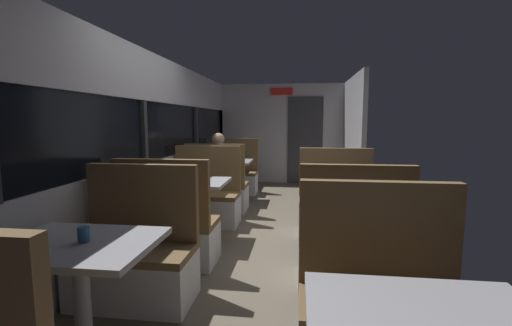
% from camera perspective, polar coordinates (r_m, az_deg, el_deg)
% --- Properties ---
extents(ground_plane, '(3.30, 9.20, 0.02)m').
position_cam_1_polar(ground_plane, '(4.23, 1.13, -13.36)').
color(ground_plane, '#665B4C').
extents(carriage_window_panel_left, '(0.09, 8.48, 2.30)m').
position_cam_1_polar(carriage_window_panel_left, '(4.37, -18.12, 2.04)').
color(carriage_window_panel_left, '#B2B2B7').
rests_on(carriage_window_panel_left, ground_plane).
extents(carriage_end_bulkhead, '(2.90, 0.11, 2.30)m').
position_cam_1_polar(carriage_end_bulkhead, '(8.15, 4.64, 4.73)').
color(carriage_end_bulkhead, '#B2B2B7').
rests_on(carriage_end_bulkhead, ground_plane).
extents(carriage_aisle_panel_right, '(0.08, 2.40, 2.30)m').
position_cam_1_polar(carriage_aisle_panel_right, '(7.03, 15.65, 4.22)').
color(carriage_aisle_panel_right, '#B2B2B7').
rests_on(carriage_aisle_panel_right, ground_plane).
extents(dining_table_near_window, '(0.90, 0.70, 0.74)m').
position_cam_1_polar(dining_table_near_window, '(2.41, -27.07, -13.74)').
color(dining_table_near_window, '#9E9EA3').
rests_on(dining_table_near_window, ground_plane).
extents(bench_near_window_facing_entry, '(0.95, 0.50, 1.10)m').
position_cam_1_polar(bench_near_window_facing_entry, '(3.08, -19.20, -14.98)').
color(bench_near_window_facing_entry, silver).
rests_on(bench_near_window_facing_entry, ground_plane).
extents(dining_table_mid_window, '(0.90, 0.70, 0.74)m').
position_cam_1_polar(dining_table_mid_window, '(4.26, -10.87, -4.22)').
color(dining_table_mid_window, '#9E9EA3').
rests_on(dining_table_mid_window, ground_plane).
extents(bench_mid_window_facing_end, '(0.95, 0.50, 1.10)m').
position_cam_1_polar(bench_mid_window_facing_end, '(3.70, -14.14, -11.01)').
color(bench_mid_window_facing_end, silver).
rests_on(bench_mid_window_facing_end, ground_plane).
extents(bench_mid_window_facing_entry, '(0.95, 0.50, 1.10)m').
position_cam_1_polar(bench_mid_window_facing_entry, '(4.98, -8.31, -6.19)').
color(bench_mid_window_facing_entry, silver).
rests_on(bench_mid_window_facing_entry, ground_plane).
extents(dining_table_far_window, '(0.90, 0.70, 0.74)m').
position_cam_1_polar(dining_table_far_window, '(6.29, -4.92, -0.50)').
color(dining_table_far_window, '#9E9EA3').
rests_on(dining_table_far_window, ground_plane).
extents(bench_far_window_facing_end, '(0.95, 0.50, 1.10)m').
position_cam_1_polar(bench_far_window_facing_end, '(5.67, -6.36, -4.54)').
color(bench_far_window_facing_end, silver).
rests_on(bench_far_window_facing_end, ground_plane).
extents(bench_far_window_facing_entry, '(0.95, 0.50, 1.10)m').
position_cam_1_polar(bench_far_window_facing_entry, '(7.02, -3.71, -2.28)').
color(bench_far_window_facing_entry, silver).
rests_on(bench_far_window_facing_entry, ground_plane).
extents(bench_front_aisle_facing_entry, '(0.95, 0.50, 1.10)m').
position_cam_1_polar(bench_front_aisle_facing_entry, '(2.31, 19.91, -22.84)').
color(bench_front_aisle_facing_entry, silver).
rests_on(bench_front_aisle_facing_entry, ground_plane).
extents(dining_table_rear_aisle, '(0.90, 0.70, 0.74)m').
position_cam_1_polar(dining_table_rear_aisle, '(3.90, 14.17, -5.37)').
color(dining_table_rear_aisle, '#9E9EA3').
rests_on(dining_table_rear_aisle, ground_plane).
extents(bench_rear_aisle_facing_end, '(0.95, 0.50, 1.10)m').
position_cam_1_polar(bench_rear_aisle_facing_end, '(3.32, 15.51, -13.23)').
color(bench_rear_aisle_facing_end, silver).
rests_on(bench_rear_aisle_facing_end, ground_plane).
extents(bench_rear_aisle_facing_entry, '(0.95, 0.50, 1.10)m').
position_cam_1_polar(bench_rear_aisle_facing_entry, '(4.64, 12.99, -7.29)').
color(bench_rear_aisle_facing_entry, silver).
rests_on(bench_rear_aisle_facing_entry, ground_plane).
extents(seated_passenger, '(0.47, 0.55, 1.26)m').
position_cam_1_polar(seated_passenger, '(5.70, -6.22, -2.34)').
color(seated_passenger, '#26262D').
rests_on(seated_passenger, ground_plane).
extents(coffee_cup_primary, '(0.07, 0.07, 0.09)m').
position_cam_1_polar(coffee_cup_primary, '(2.35, -26.53, -10.47)').
color(coffee_cup_primary, '#26598C').
rests_on(coffee_cup_primary, dining_table_near_window).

